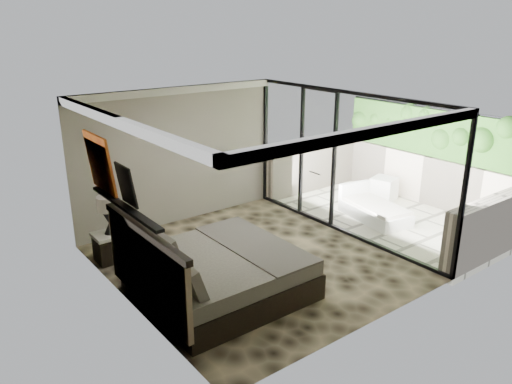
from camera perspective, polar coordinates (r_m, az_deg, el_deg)
floor at (r=8.83m, az=-0.47°, el=-8.02°), size 5.00×5.00×0.00m
ceiling at (r=7.96m, az=-0.52°, el=10.18°), size 4.50×5.00×0.02m
back_wall at (r=10.31m, az=-8.84°, el=4.08°), size 4.50×0.02×2.80m
left_wall at (r=7.25m, az=-14.82°, el=-2.73°), size 0.02×5.00×2.80m
glass_wall at (r=9.75m, az=10.17°, el=3.14°), size 0.08×5.00×2.80m
terrace_slab at (r=11.31m, az=14.94°, el=-2.81°), size 3.00×5.00×0.12m
parapet_far at (r=12.16m, az=19.13°, el=1.35°), size 0.30×5.00×1.10m
foliage_hedge at (r=11.90m, az=19.70°, el=6.41°), size 0.36×4.60×1.10m
picture_ledge at (r=7.33m, az=-14.76°, el=-1.67°), size 0.12×2.20×0.05m
bed at (r=7.69m, az=-4.83°, el=-9.17°), size 2.40×2.32×1.33m
nightstand at (r=9.15m, az=-16.46°, el=-6.18°), size 0.61×0.61×0.48m
table_lamp at (r=8.88m, az=-16.52°, el=-1.98°), size 0.37×0.37×0.68m
abstract_canvas at (r=7.89m, az=-17.43°, el=3.18°), size 0.13×0.90×0.90m
framed_print at (r=7.22m, az=-14.62°, el=0.77°), size 0.11×0.50×0.60m
ottoman at (r=12.15m, az=14.39°, el=0.38°), size 0.65×0.65×0.53m
lounger at (r=10.94m, az=13.26°, el=-2.00°), size 1.04×1.68×0.61m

